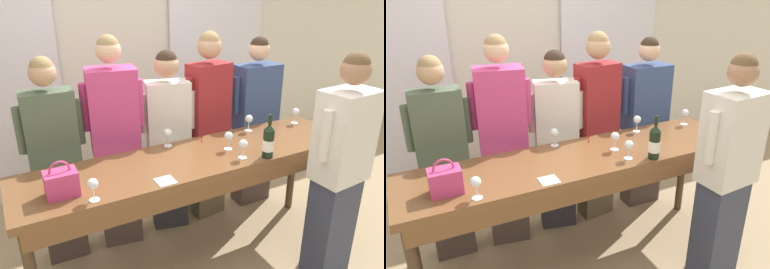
{
  "view_description": "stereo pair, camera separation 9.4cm",
  "coord_description": "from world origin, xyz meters",
  "views": [
    {
      "loc": [
        -1.24,
        -2.22,
        2.18
      ],
      "look_at": [
        0.0,
        0.06,
        1.12
      ],
      "focal_mm": 35.0,
      "sensor_mm": 36.0,
      "label": 1
    },
    {
      "loc": [
        -1.15,
        -2.26,
        2.18
      ],
      "look_at": [
        0.0,
        0.06,
        1.12
      ],
      "focal_mm": 35.0,
      "sensor_mm": 36.0,
      "label": 2
    }
  ],
  "objects": [
    {
      "name": "wine_bottle",
      "position": [
        0.46,
        -0.27,
        1.1
      ],
      "size": [
        0.08,
        0.08,
        0.33
      ],
      "color": "black",
      "rests_on": "tasting_bar"
    },
    {
      "name": "guest_cream_sweater",
      "position": [
        0.04,
        0.58,
        0.88
      ],
      "size": [
        0.49,
        0.29,
        1.67
      ],
      "color": "#28282D",
      "rests_on": "ground_plane"
    },
    {
      "name": "guest_pink_top",
      "position": [
        -0.44,
        0.58,
        0.93
      ],
      "size": [
        0.5,
        0.32,
        1.83
      ],
      "color": "#473833",
      "rests_on": "ground_plane"
    },
    {
      "name": "pen",
      "position": [
        0.2,
        0.26,
        0.98
      ],
      "size": [
        0.08,
        0.14,
        0.01
      ],
      "color": "maroon",
      "rests_on": "tasting_bar"
    },
    {
      "name": "guest_striped_shirt",
      "position": [
        0.45,
        0.58,
        0.95
      ],
      "size": [
        0.49,
        0.26,
        1.8
      ],
      "color": "brown",
      "rests_on": "ground_plane"
    },
    {
      "name": "guest_navy_coat",
      "position": [
        1.0,
        0.58,
        0.88
      ],
      "size": [
        0.54,
        0.24,
        1.72
      ],
      "color": "#473833",
      "rests_on": "ground_plane"
    },
    {
      "name": "host_pouring",
      "position": [
        0.87,
        -0.59,
        0.9
      ],
      "size": [
        0.5,
        0.29,
        1.77
      ],
      "color": "#383D51",
      "rests_on": "ground_plane"
    },
    {
      "name": "curtain_panel_right",
      "position": [
        1.27,
        1.75,
        1.34
      ],
      "size": [
        1.29,
        0.03,
        2.69
      ],
      "color": "white",
      "rests_on": "ground_plane"
    },
    {
      "name": "wine_glass_center_mid",
      "position": [
        1.14,
        0.18,
        1.08
      ],
      "size": [
        0.07,
        0.07,
        0.15
      ],
      "color": "white",
      "rests_on": "tasting_bar"
    },
    {
      "name": "wine_glass_front_left",
      "position": [
        -0.83,
        -0.25,
        1.08
      ],
      "size": [
        0.07,
        0.07,
        0.15
      ],
      "color": "white",
      "rests_on": "tasting_bar"
    },
    {
      "name": "handbag",
      "position": [
        -0.99,
        -0.1,
        1.06
      ],
      "size": [
        0.19,
        0.14,
        0.23
      ],
      "color": "#C63870",
      "rests_on": "tasting_bar"
    },
    {
      "name": "wine_glass_center_left",
      "position": [
        0.29,
        -0.19,
        1.08
      ],
      "size": [
        0.07,
        0.07,
        0.15
      ],
      "color": "white",
      "rests_on": "tasting_bar"
    },
    {
      "name": "wine_glass_front_right",
      "position": [
        -0.11,
        0.27,
        1.08
      ],
      "size": [
        0.07,
        0.07,
        0.15
      ],
      "color": "white",
      "rests_on": "tasting_bar"
    },
    {
      "name": "guest_olive_jacket",
      "position": [
        -0.93,
        0.58,
        0.89
      ],
      "size": [
        0.49,
        0.21,
        1.71
      ],
      "color": "#473833",
      "rests_on": "ground_plane"
    },
    {
      "name": "napkin",
      "position": [
        -0.37,
        -0.24,
        0.97
      ],
      "size": [
        0.13,
        0.13,
        0.0
      ],
      "color": "white",
      "rests_on": "tasting_bar"
    },
    {
      "name": "wine_glass_front_mid",
      "position": [
        0.28,
        -0.01,
        1.08
      ],
      "size": [
        0.07,
        0.07,
        0.15
      ],
      "color": "white",
      "rests_on": "tasting_bar"
    },
    {
      "name": "wine_glass_center_right",
      "position": [
        0.65,
        0.23,
        1.08
      ],
      "size": [
        0.07,
        0.07,
        0.15
      ],
      "color": "white",
      "rests_on": "tasting_bar"
    },
    {
      "name": "wall_back",
      "position": [
        0.0,
        1.82,
        1.4
      ],
      "size": [
        12.0,
        0.06,
        2.8
      ],
      "color": "silver",
      "rests_on": "ground_plane"
    },
    {
      "name": "tasting_bar",
      "position": [
        0.0,
        -0.02,
        0.87
      ],
      "size": [
        2.64,
        0.65,
        0.97
      ],
      "color": "brown",
      "rests_on": "ground_plane"
    },
    {
      "name": "ground_plane",
      "position": [
        0.0,
        0.0,
        0.0
      ],
      "size": [
        18.0,
        18.0,
        0.0
      ],
      "primitive_type": "plane",
      "color": "tan"
    }
  ]
}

